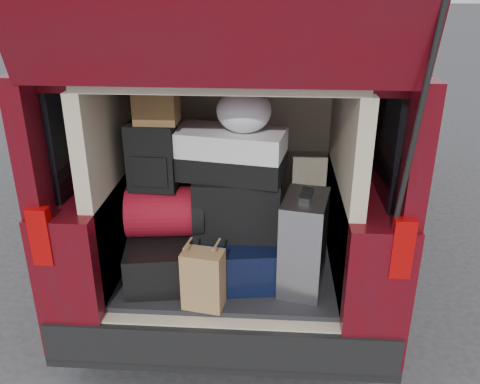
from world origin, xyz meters
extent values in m
plane|color=#313134|center=(0.00, 0.00, 0.00)|extent=(80.00, 80.00, 0.00)
cylinder|color=black|center=(-0.82, 0.40, 0.32)|extent=(0.24, 0.64, 0.64)
cylinder|color=black|center=(0.82, 0.40, 0.32)|extent=(0.24, 0.64, 0.64)
cylinder|color=black|center=(-0.82, 3.70, 0.32)|extent=(0.24, 0.64, 0.64)
cylinder|color=black|center=(0.82, 3.70, 0.32)|extent=(0.24, 0.64, 0.64)
cube|color=black|center=(0.00, 2.08, 0.26)|extent=(1.90, 4.85, 0.08)
cube|color=#490D16|center=(-0.79, 2.08, 0.70)|extent=(0.33, 4.85, 0.80)
cube|color=#490D16|center=(0.79, 2.08, 0.70)|extent=(0.33, 4.85, 0.80)
cube|color=#490D16|center=(0.00, 2.08, 1.73)|extent=(1.82, 4.46, 0.10)
cube|color=black|center=(-0.88, 1.97, 1.44)|extent=(0.12, 4.25, 0.68)
cube|color=black|center=(0.88, 1.97, 1.44)|extent=(0.12, 4.25, 0.68)
cube|color=black|center=(0.00, -0.29, 0.40)|extent=(1.86, 0.16, 0.22)
cube|color=#990505|center=(-0.86, -0.33, 1.02)|extent=(0.10, 0.06, 0.30)
cube|color=#990505|center=(0.86, -0.33, 1.02)|extent=(0.10, 0.06, 0.30)
cube|color=black|center=(0.00, 0.28, 0.52)|extent=(1.24, 1.05, 0.06)
cube|color=#B6A88C|center=(-0.66, 0.28, 1.12)|extent=(0.08, 1.05, 1.15)
cube|color=#B6A88C|center=(0.66, 0.28, 1.12)|extent=(0.08, 1.05, 1.15)
cube|color=#B6A88C|center=(0.00, 0.83, 1.12)|extent=(1.34, 0.06, 1.15)
cube|color=#B6A88C|center=(0.00, 0.28, 1.73)|extent=(1.34, 1.05, 0.06)
cylinder|color=black|center=(0.84, -0.40, 1.65)|extent=(0.02, 0.90, 0.76)
cube|color=black|center=(0.00, 0.28, 0.28)|extent=(1.24, 1.05, 0.55)
cube|color=black|center=(-0.36, 0.14, 0.67)|extent=(0.53, 0.67, 0.24)
cube|color=black|center=(0.03, 0.16, 0.67)|extent=(0.54, 0.63, 0.25)
cube|color=silver|center=(0.43, 0.05, 0.82)|extent=(0.29, 0.40, 0.54)
cube|color=#AD7F4E|center=(-0.10, -0.19, 0.71)|extent=(0.23, 0.17, 0.33)
cube|color=maroon|center=(-0.35, 0.15, 0.94)|extent=(0.47, 0.34, 0.29)
cube|color=black|center=(0.05, 0.18, 0.97)|extent=(0.48, 0.29, 0.35)
cube|color=black|center=(-0.41, 0.15, 1.27)|extent=(0.27, 0.17, 0.37)
cube|color=silver|center=(0.01, 0.20, 1.28)|extent=(0.64, 0.41, 0.27)
cube|color=brown|center=(-0.37, 0.18, 1.56)|extent=(0.23, 0.18, 0.20)
ellipsoid|color=white|center=(0.09, 0.17, 1.53)|extent=(0.31, 0.29, 0.23)
camera|label=1|loc=(0.25, -2.43, 2.20)|focal=38.00mm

